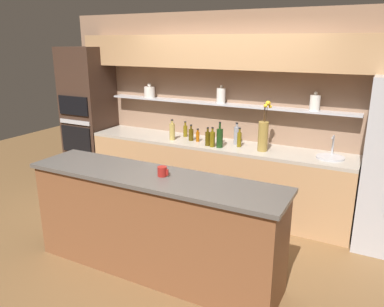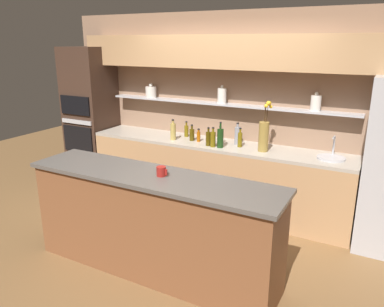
% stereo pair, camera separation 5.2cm
% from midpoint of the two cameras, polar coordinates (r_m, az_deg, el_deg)
% --- Properties ---
extents(ground_plane, '(12.00, 12.00, 0.00)m').
position_cam_midpoint_polar(ground_plane, '(4.28, -2.86, -14.48)').
color(ground_plane, brown).
extents(back_wall_unit, '(5.20, 0.44, 2.60)m').
position_cam_midpoint_polar(back_wall_unit, '(5.08, 5.72, 9.11)').
color(back_wall_unit, '#937056').
rests_on(back_wall_unit, ground_plane).
extents(back_counter_unit, '(3.61, 0.62, 0.92)m').
position_cam_midpoint_polar(back_counter_unit, '(5.12, 3.01, -3.34)').
color(back_counter_unit, tan).
rests_on(back_counter_unit, ground_plane).
extents(island_counter, '(2.57, 0.61, 1.02)m').
position_cam_midpoint_polar(island_counter, '(3.72, -6.28, -10.62)').
color(island_counter, brown).
rests_on(island_counter, ground_plane).
extents(oven_tower, '(0.66, 0.64, 2.14)m').
position_cam_midpoint_polar(oven_tower, '(6.14, -15.60, 5.35)').
color(oven_tower, '#3D281E').
rests_on(oven_tower, ground_plane).
extents(flower_vase, '(0.14, 0.13, 0.62)m').
position_cam_midpoint_polar(flower_vase, '(4.64, 10.50, 2.97)').
color(flower_vase, olive).
rests_on(flower_vase, back_counter_unit).
extents(sink_fixture, '(0.32, 0.32, 0.25)m').
position_cam_midpoint_polar(sink_fixture, '(4.60, 20.04, -0.39)').
color(sink_fixture, '#B7B7BC').
rests_on(sink_fixture, back_counter_unit).
extents(bottle_oil_0, '(0.07, 0.07, 0.24)m').
position_cam_midpoint_polar(bottle_oil_0, '(4.83, 2.09, 2.32)').
color(bottle_oil_0, '#47380A').
rests_on(bottle_oil_0, back_counter_unit).
extents(bottle_oil_1, '(0.06, 0.06, 0.24)m').
position_cam_midpoint_polar(bottle_oil_1, '(4.91, 3.91, 2.57)').
color(bottle_oil_1, brown).
rests_on(bottle_oil_1, back_counter_unit).
extents(bottle_sauce_2, '(0.05, 0.05, 0.18)m').
position_cam_midpoint_polar(bottle_sauce_2, '(5.03, 0.58, 2.68)').
color(bottle_sauce_2, '#9E4C0A').
rests_on(bottle_sauce_2, back_counter_unit).
extents(bottle_spirit_3, '(0.07, 0.07, 0.29)m').
position_cam_midpoint_polar(bottle_spirit_3, '(4.92, 6.50, 2.79)').
color(bottle_spirit_3, gray).
rests_on(bottle_spirit_3, back_counter_unit).
extents(bottle_oil_4, '(0.07, 0.07, 0.26)m').
position_cam_midpoint_polar(bottle_oil_4, '(4.78, 2.81, 2.23)').
color(bottle_oil_4, brown).
rests_on(bottle_oil_4, back_counter_unit).
extents(bottle_wine_5, '(0.08, 0.08, 0.33)m').
position_cam_midpoint_polar(bottle_wine_5, '(4.75, 3.93, 2.39)').
color(bottle_wine_5, '#193814').
rests_on(bottle_wine_5, back_counter_unit).
extents(bottle_oil_6, '(0.06, 0.06, 0.22)m').
position_cam_midpoint_polar(bottle_oil_6, '(5.29, -1.30, 3.51)').
color(bottle_oil_6, brown).
rests_on(bottle_oil_6, back_counter_unit).
extents(bottle_oil_7, '(0.06, 0.06, 0.25)m').
position_cam_midpoint_polar(bottle_oil_7, '(4.81, 6.91, 2.20)').
color(bottle_oil_7, brown).
rests_on(bottle_oil_7, back_counter_unit).
extents(bottle_oil_8, '(0.07, 0.07, 0.22)m').
position_cam_midpoint_polar(bottle_oil_8, '(5.08, -0.44, 2.92)').
color(bottle_oil_8, '#47380A').
rests_on(bottle_oil_8, back_counter_unit).
extents(bottle_spirit_9, '(0.08, 0.08, 0.28)m').
position_cam_midpoint_polar(bottle_spirit_9, '(5.12, -3.33, 3.38)').
color(bottle_spirit_9, tan).
rests_on(bottle_spirit_9, back_counter_unit).
extents(coffee_mug, '(0.11, 0.09, 0.09)m').
position_cam_midpoint_polar(coffee_mug, '(3.47, -4.97, -2.74)').
color(coffee_mug, maroon).
rests_on(coffee_mug, island_counter).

